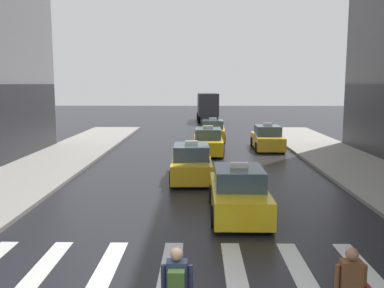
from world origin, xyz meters
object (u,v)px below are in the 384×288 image
taxi_fifth (213,131)px  pedestrian_with_backpack (177,287)px  taxi_fourth (267,139)px  taxi_second (191,163)px  taxi_lead (238,193)px  taxi_third (208,142)px  box_truck (207,106)px  pedestrian_with_handbag (351,288)px

taxi_fifth → pedestrian_with_backpack: (-1.44, -26.20, 0.25)m
taxi_fourth → pedestrian_with_backpack: 22.34m
taxi_second → taxi_lead: bearing=-72.5°
taxi_second → taxi_fourth: bearing=61.4°
taxi_fifth → taxi_lead: bearing=-89.2°
taxi_lead → taxi_third: (-0.78, 12.70, 0.00)m
box_truck → taxi_second: bearing=-92.5°
taxi_second → taxi_fifth: bearing=84.0°
taxi_fourth → pedestrian_with_handbag: taxi_fourth is taller
taxi_fourth → taxi_fifth: bearing=128.8°
taxi_lead → taxi_fourth: bearing=77.2°
box_truck → pedestrian_with_backpack: box_truck is taller
taxi_fifth → pedestrian_with_backpack: taxi_fifth is taller
taxi_third → taxi_fifth: (0.50, 6.31, 0.00)m
pedestrian_with_backpack → pedestrian_with_handbag: (2.99, 0.09, -0.04)m
box_truck → taxi_third: bearing=-91.0°
taxi_second → pedestrian_with_backpack: taxi_second is taller
taxi_fourth → taxi_fifth: (-3.57, 4.44, 0.00)m
taxi_second → taxi_third: same height
taxi_third → box_truck: bearing=89.0°
taxi_lead → pedestrian_with_backpack: taxi_lead is taller
taxi_fourth → pedestrian_with_handbag: size_ratio=2.77×
taxi_fourth → box_truck: size_ratio=0.60×
taxi_lead → taxi_fourth: same height
taxi_lead → taxi_second: size_ratio=0.99×
pedestrian_with_handbag → taxi_lead: bearing=100.2°
taxi_second → pedestrian_with_handbag: 12.87m
taxi_third → taxi_fourth: (4.07, 1.87, 0.00)m
pedestrian_with_handbag → taxi_fifth: bearing=93.4°
taxi_third → box_truck: box_truck is taller
taxi_third → box_truck: (0.38, 22.97, 1.13)m
taxi_third → pedestrian_with_backpack: (-0.94, -19.90, 0.25)m
pedestrian_with_backpack → pedestrian_with_handbag: same height
taxi_second → pedestrian_with_handbag: taxi_second is taller
taxi_fourth → pedestrian_with_handbag: bearing=-95.3°
taxi_second → taxi_fourth: (5.00, 9.16, 0.00)m
taxi_lead → box_truck: size_ratio=0.60×
taxi_third → taxi_fourth: 4.48m
taxi_lead → taxi_fourth: size_ratio=1.00×
pedestrian_with_handbag → taxi_fourth: bearing=84.7°
taxi_lead → pedestrian_with_backpack: bearing=-103.4°
pedestrian_with_backpack → taxi_fifth: bearing=86.8°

